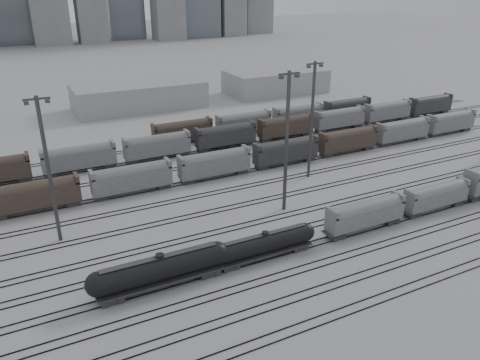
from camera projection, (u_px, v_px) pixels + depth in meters
name	position (u px, v px, depth m)	size (l,w,h in m)	color
ground	(255.00, 265.00, 66.50)	(900.00, 900.00, 0.00)	#ABABAF
tracks	(207.00, 214.00, 80.85)	(220.00, 71.50, 0.16)	black
tank_car_a	(161.00, 269.00, 60.71)	(19.25, 3.21, 4.76)	#27272A
tank_car_b	(265.00, 244.00, 67.31)	(16.61, 2.77, 4.10)	#27272A
hopper_car_a	(365.00, 213.00, 74.66)	(14.07, 2.80, 5.03)	#27272A
hopper_car_b	(436.00, 195.00, 81.29)	(13.31, 2.64, 4.76)	#27272A
light_mast_b	(48.00, 168.00, 68.18)	(3.64, 0.58, 22.76)	#3C3C3F
light_mast_c	(287.00, 140.00, 77.77)	(3.89, 0.62, 24.29)	#3C3C3F
light_mast_d	(312.00, 118.00, 91.74)	(3.75, 0.60, 23.43)	#3C3C3F
bg_string_near	(215.00, 165.00, 95.01)	(151.00, 3.00, 5.60)	gray
bg_string_mid	(226.00, 137.00, 112.29)	(151.00, 3.00, 5.60)	#27272A
bg_string_far	(272.00, 120.00, 126.12)	(66.00, 3.00, 5.60)	#45362B
warehouse_mid	(139.00, 96.00, 147.11)	(40.00, 18.00, 8.00)	#979799
warehouse_right	(276.00, 82.00, 167.83)	(35.00, 18.00, 8.00)	#979799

